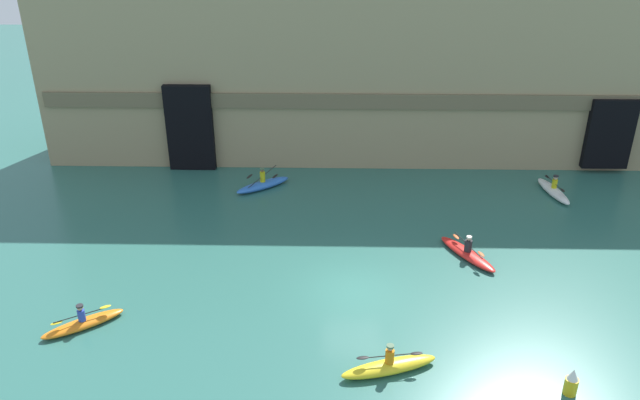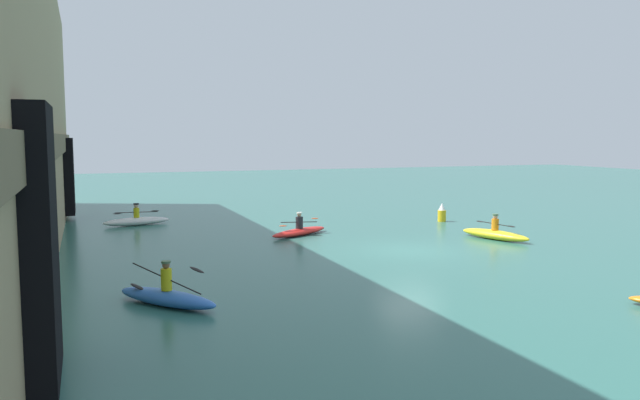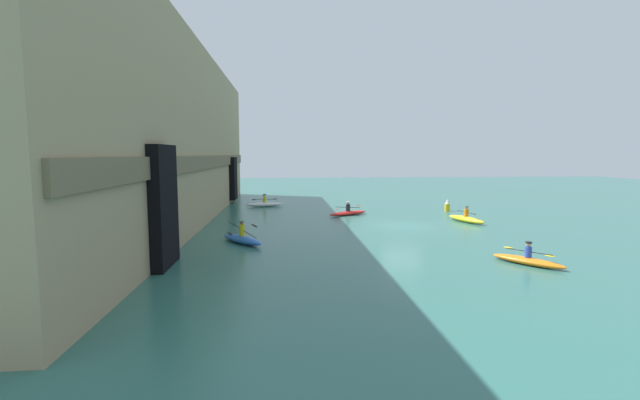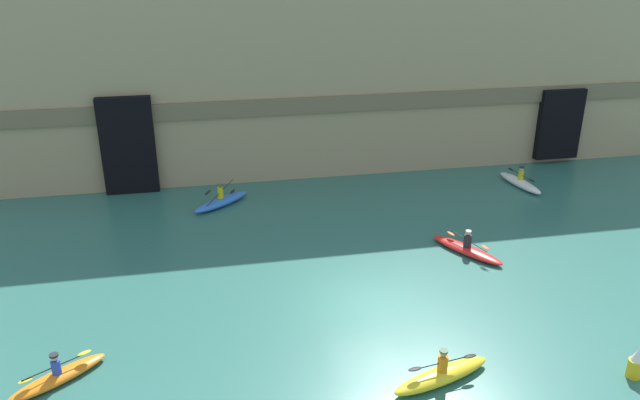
{
  "view_description": "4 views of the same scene",
  "coord_description": "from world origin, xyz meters",
  "px_view_note": "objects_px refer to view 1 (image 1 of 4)",
  "views": [
    {
      "loc": [
        -0.9,
        -21.82,
        14.84
      ],
      "look_at": [
        -1.48,
        4.86,
        1.87
      ],
      "focal_mm": 35.0,
      "sensor_mm": 36.0,
      "label": 1
    },
    {
      "loc": [
        -21.79,
        12.12,
        4.58
      ],
      "look_at": [
        -0.02,
        3.87,
        2.2
      ],
      "focal_mm": 35.0,
      "sensor_mm": 36.0,
      "label": 2
    },
    {
      "loc": [
        -27.72,
        7.82,
        4.76
      ],
      "look_at": [
        0.69,
        5.48,
        1.71
      ],
      "focal_mm": 24.0,
      "sensor_mm": 36.0,
      "label": 3
    },
    {
      "loc": [
        -5.5,
        -19.36,
        12.54
      ],
      "look_at": [
        -0.75,
        4.85,
        2.17
      ],
      "focal_mm": 35.0,
      "sensor_mm": 36.0,
      "label": 4
    }
  ],
  "objects_px": {
    "kayak_white": "(553,190)",
    "kayak_red": "(467,253)",
    "marker_buoy": "(572,383)",
    "kayak_orange": "(83,323)",
    "kayak_yellow": "(389,366)",
    "kayak_blue": "(263,184)"
  },
  "relations": [
    {
      "from": "kayak_white",
      "to": "kayak_red",
      "type": "bearing_deg",
      "value": 128.38
    },
    {
      "from": "kayak_white",
      "to": "marker_buoy",
      "type": "bearing_deg",
      "value": 154.45
    },
    {
      "from": "kayak_white",
      "to": "kayak_orange",
      "type": "distance_m",
      "value": 25.0
    },
    {
      "from": "kayak_white",
      "to": "kayak_yellow",
      "type": "distance_m",
      "value": 17.81
    },
    {
      "from": "kayak_yellow",
      "to": "kayak_blue",
      "type": "height_order",
      "value": "kayak_blue"
    },
    {
      "from": "kayak_blue",
      "to": "kayak_yellow",
      "type": "bearing_deg",
      "value": 72.96
    },
    {
      "from": "kayak_yellow",
      "to": "kayak_blue",
      "type": "relative_size",
      "value": 1.12
    },
    {
      "from": "kayak_yellow",
      "to": "kayak_red",
      "type": "xyz_separation_m",
      "value": [
        4.18,
        7.78,
        -0.04
      ]
    },
    {
      "from": "kayak_white",
      "to": "kayak_orange",
      "type": "xyz_separation_m",
      "value": [
        -21.73,
        -12.35,
        -0.04
      ]
    },
    {
      "from": "kayak_red",
      "to": "kayak_blue",
      "type": "relative_size",
      "value": 1.1
    },
    {
      "from": "kayak_yellow",
      "to": "marker_buoy",
      "type": "xyz_separation_m",
      "value": [
        5.92,
        -0.93,
        0.22
      ]
    },
    {
      "from": "kayak_orange",
      "to": "kayak_blue",
      "type": "relative_size",
      "value": 0.93
    },
    {
      "from": "kayak_orange",
      "to": "kayak_red",
      "type": "distance_m",
      "value": 16.65
    },
    {
      "from": "kayak_orange",
      "to": "marker_buoy",
      "type": "height_order",
      "value": "kayak_orange"
    },
    {
      "from": "kayak_orange",
      "to": "marker_buoy",
      "type": "distance_m",
      "value": 17.72
    },
    {
      "from": "kayak_orange",
      "to": "marker_buoy",
      "type": "bearing_deg",
      "value": 133.38
    },
    {
      "from": "kayak_white",
      "to": "marker_buoy",
      "type": "relative_size",
      "value": 3.42
    },
    {
      "from": "kayak_white",
      "to": "kayak_orange",
      "type": "height_order",
      "value": "kayak_white"
    },
    {
      "from": "kayak_yellow",
      "to": "kayak_red",
      "type": "height_order",
      "value": "kayak_yellow"
    },
    {
      "from": "kayak_yellow",
      "to": "kayak_blue",
      "type": "distance_m",
      "value": 16.18
    },
    {
      "from": "kayak_white",
      "to": "kayak_red",
      "type": "height_order",
      "value": "kayak_white"
    },
    {
      "from": "kayak_orange",
      "to": "kayak_red",
      "type": "relative_size",
      "value": 0.84
    }
  ]
}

